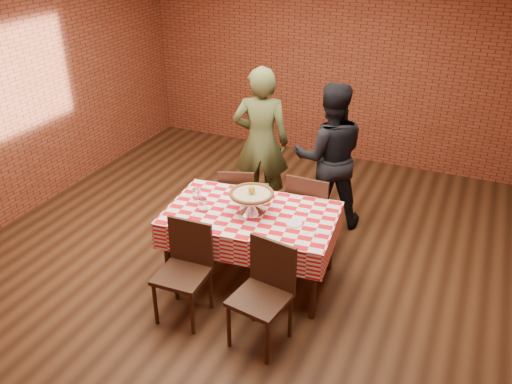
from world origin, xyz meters
TOP-DOWN VIEW (x-y plane):
  - ground at (0.00, 0.00)m, footprint 6.00×6.00m
  - back_wall at (0.00, 3.00)m, footprint 5.50×0.00m
  - table at (0.32, -0.31)m, footprint 1.67×1.10m
  - tablecloth at (0.32, -0.31)m, footprint 1.71×1.14m
  - pizza_stand at (0.32, -0.30)m, footprint 0.49×0.49m
  - pizza at (0.32, -0.30)m, footprint 0.50×0.50m
  - lemon at (0.32, -0.30)m, footprint 0.08×0.08m
  - water_glass_left at (-0.11, -0.47)m, footprint 0.09×0.09m
  - water_glass_right at (-0.27, -0.31)m, footprint 0.09×0.09m
  - side_plate at (0.76, -0.34)m, footprint 0.17×0.17m
  - sweetener_packet_a at (0.92, -0.44)m, footprint 0.06×0.05m
  - sweetener_packet_b at (0.99, -0.41)m, footprint 0.05×0.04m
  - condiment_caddy at (0.31, -0.02)m, footprint 0.13×0.12m
  - chair_near_left at (-0.00, -1.08)m, footprint 0.44×0.44m
  - chair_near_right at (0.76, -1.10)m, footprint 0.50×0.50m
  - chair_far_left at (-0.16, 0.38)m, footprint 0.49×0.49m
  - chair_far_right at (0.68, 0.45)m, footprint 0.45×0.45m
  - diner_olive at (-0.15, 1.00)m, footprint 0.76×0.61m
  - diner_black at (0.66, 1.05)m, footprint 1.01×0.92m

SIDE VIEW (x-z plane):
  - ground at x=0.00m, z-range 0.00..0.00m
  - table at x=0.32m, z-range 0.00..0.75m
  - chair_far_left at x=-0.16m, z-range 0.00..0.86m
  - chair_near_left at x=0.00m, z-range 0.00..0.91m
  - chair_near_right at x=0.76m, z-range 0.00..0.92m
  - chair_far_right at x=0.68m, z-range 0.00..0.93m
  - tablecloth at x=0.32m, z-range 0.49..0.76m
  - sweetener_packet_a at x=0.92m, z-range 0.76..0.76m
  - sweetener_packet_b at x=0.99m, z-range 0.76..0.76m
  - side_plate at x=0.76m, z-range 0.76..0.77m
  - water_glass_left at x=-0.11m, z-range 0.76..0.88m
  - water_glass_right at x=-0.27m, z-range 0.76..0.88m
  - condiment_caddy at x=0.31m, z-range 0.76..0.91m
  - diner_black at x=0.66m, z-range 0.00..1.70m
  - pizza_stand at x=0.32m, z-range 0.76..0.94m
  - diner_olive at x=-0.15m, z-range 0.00..1.80m
  - pizza at x=0.32m, z-range 0.93..0.96m
  - lemon at x=0.32m, z-range 0.96..1.04m
  - back_wall at x=0.00m, z-range -1.30..4.20m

